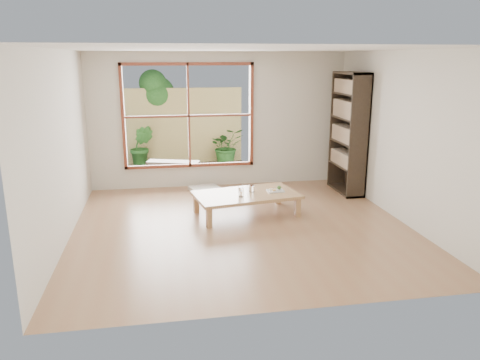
# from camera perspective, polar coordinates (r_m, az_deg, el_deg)

# --- Properties ---
(ground) EXTENTS (5.00, 5.00, 0.00)m
(ground) POSITION_cam_1_polar(r_m,az_deg,el_deg) (7.15, 0.21, -5.64)
(ground) COLOR #9D734E
(ground) RESTS_ON ground
(low_table) EXTENTS (1.77, 1.19, 0.36)m
(low_table) POSITION_cam_1_polar(r_m,az_deg,el_deg) (7.57, 0.76, -1.95)
(low_table) COLOR tan
(low_table) RESTS_ON ground
(floor_cushion) EXTENTS (0.66, 0.66, 0.08)m
(floor_cushion) POSITION_cam_1_polar(r_m,az_deg,el_deg) (8.97, -4.22, -1.15)
(floor_cushion) COLOR beige
(floor_cushion) RESTS_ON ground
(bookshelf) EXTENTS (0.36, 1.01, 2.23)m
(bookshelf) POSITION_cam_1_polar(r_m,az_deg,el_deg) (8.98, 13.08, 5.56)
(bookshelf) COLOR #30251B
(bookshelf) RESTS_ON ground
(glass_tall) EXTENTS (0.08, 0.08, 0.15)m
(glass_tall) POSITION_cam_1_polar(r_m,az_deg,el_deg) (7.35, 0.13, -1.48)
(glass_tall) COLOR silver
(glass_tall) RESTS_ON low_table
(glass_mid) EXTENTS (0.08, 0.08, 0.11)m
(glass_mid) POSITION_cam_1_polar(r_m,az_deg,el_deg) (7.62, 1.49, -1.07)
(glass_mid) COLOR silver
(glass_mid) RESTS_ON low_table
(glass_short) EXTENTS (0.08, 0.08, 0.10)m
(glass_short) POSITION_cam_1_polar(r_m,az_deg,el_deg) (7.64, 1.41, -1.07)
(glass_short) COLOR silver
(glass_short) RESTS_ON low_table
(glass_small) EXTENTS (0.06, 0.06, 0.07)m
(glass_small) POSITION_cam_1_polar(r_m,az_deg,el_deg) (7.48, 0.20, -1.53)
(glass_small) COLOR silver
(glass_small) RESTS_ON low_table
(food_tray) EXTENTS (0.27, 0.20, 0.08)m
(food_tray) POSITION_cam_1_polar(r_m,az_deg,el_deg) (7.70, 4.43, -1.22)
(food_tray) COLOR white
(food_tray) RESTS_ON low_table
(deck) EXTENTS (2.80, 2.00, 0.05)m
(deck) POSITION_cam_1_polar(r_m,az_deg,el_deg) (10.47, -6.48, 0.88)
(deck) COLOR #372F28
(deck) RESTS_ON ground
(garden_bench) EXTENTS (1.14, 0.64, 0.35)m
(garden_bench) POSITION_cam_1_polar(r_m,az_deg,el_deg) (9.96, -8.15, 1.95)
(garden_bench) COLOR #30251B
(garden_bench) RESTS_ON deck
(bamboo_fence) EXTENTS (2.80, 0.06, 1.80)m
(bamboo_fence) POSITION_cam_1_polar(r_m,az_deg,el_deg) (11.28, -6.94, 6.52)
(bamboo_fence) COLOR #D3B76C
(bamboo_fence) RESTS_ON ground
(shrub_right) EXTENTS (0.86, 0.77, 0.86)m
(shrub_right) POSITION_cam_1_polar(r_m,az_deg,el_deg) (11.07, -1.63, 4.14)
(shrub_right) COLOR #2F6726
(shrub_right) RESTS_ON deck
(shrub_left) EXTENTS (0.59, 0.50, 0.97)m
(shrub_left) POSITION_cam_1_polar(r_m,az_deg,el_deg) (10.96, -11.89, 4.02)
(shrub_left) COLOR #2F6726
(shrub_left) RESTS_ON deck
(garden_tree) EXTENTS (1.04, 0.85, 2.22)m
(garden_tree) POSITION_cam_1_polar(r_m,az_deg,el_deg) (11.49, -10.57, 10.17)
(garden_tree) COLOR #4C3D2D
(garden_tree) RESTS_ON ground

